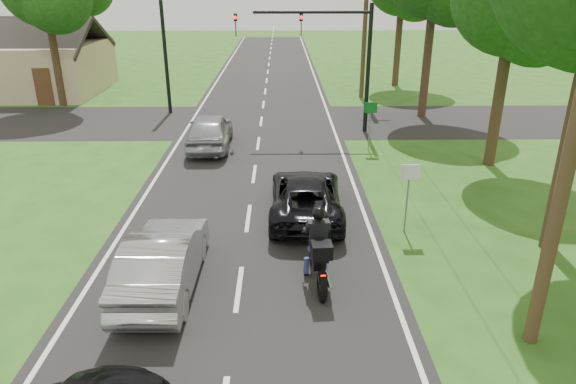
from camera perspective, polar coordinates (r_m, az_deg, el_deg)
The scene contains 14 objects.
ground at distance 12.72m, azimuth -5.48°, elevation -10.66°, with size 140.00×140.00×0.00m, color #275618.
road at distance 21.78m, azimuth -3.53°, elevation 3.86°, with size 8.00×100.00×0.01m, color black.
cross_road at distance 27.53m, azimuth -3.00°, elevation 7.84°, with size 60.00×7.00×0.01m, color black.
motorcycle_rider at distance 12.52m, azimuth 3.39°, elevation -6.92°, with size 0.67×2.36×2.03m.
dark_suv at distance 16.13m, azimuth 2.00°, elevation -0.39°, with size 2.19×4.75×1.32m, color black.
silver_sedan at distance 12.73m, azimuth -13.70°, elevation -7.31°, with size 1.55×4.46×1.47m, color #AAAAAF.
silver_suv at distance 23.09m, azimuth -8.70°, elevation 6.76°, with size 1.83×4.55×1.55m, color #A2A5AA.
traffic_signal at distance 24.88m, azimuth 4.65°, elevation 15.93°, with size 6.38×0.44×6.00m.
signal_pole_far at distance 29.56m, azimuth -13.43°, elevation 14.22°, with size 0.20×0.20×6.00m, color black.
utility_pole_far at distance 33.08m, azimuth 8.62°, elevation 19.01°, with size 1.60×0.28×10.00m.
sign_white at distance 15.06m, azimuth 13.29°, elevation 1.09°, with size 0.55×0.07×2.12m.
sign_green at distance 22.58m, azimuth 9.14°, elevation 8.51°, with size 0.55×0.07×2.12m.
tree_row_c at distance 21.30m, azimuth 24.70°, elevation 18.68°, with size 4.80×4.65×8.76m.
house at distance 38.93m, azimuth -27.47°, elevation 12.38°, with size 10.20×8.00×4.84m.
Camera 1 is at (1.04, -10.62, 6.92)m, focal length 32.00 mm.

